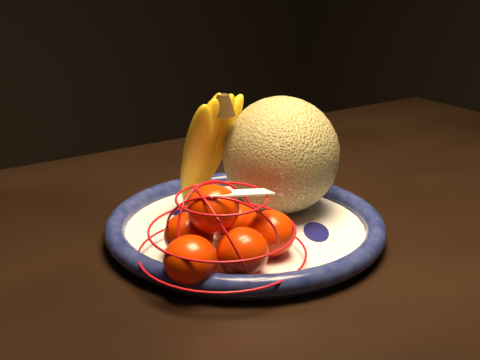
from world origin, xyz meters
TOP-DOWN VIEW (x-y plane):
  - dining_table at (-0.08, 0.11)m, footprint 1.54×1.00m
  - fruit_bowl at (-0.10, 0.14)m, footprint 0.33×0.33m
  - cantaloupe at (-0.03, 0.15)m, footprint 0.15×0.15m
  - banana_bunch at (-0.11, 0.21)m, footprint 0.11×0.11m
  - mandarin_bag at (-0.18, 0.08)m, footprint 0.21×0.21m
  - price_tag at (-0.16, 0.07)m, footprint 0.08×0.05m

SIDE VIEW (x-z plane):
  - dining_table at x=-0.08m, z-range 0.29..1.03m
  - fruit_bowl at x=-0.10m, z-range 0.74..0.77m
  - mandarin_bag at x=-0.18m, z-range 0.72..0.84m
  - cantaloupe at x=-0.03m, z-range 0.75..0.90m
  - price_tag at x=-0.16m, z-range 0.82..0.83m
  - banana_bunch at x=-0.11m, z-range 0.75..0.92m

